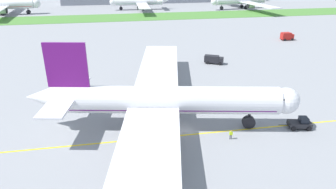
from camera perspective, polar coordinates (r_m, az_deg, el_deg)
name	(u,v)px	position (r m, az deg, el deg)	size (l,w,h in m)	color
ground_plane	(184,130)	(56.82, 2.93, -6.58)	(600.00, 600.00, 0.00)	gray
apron_taxi_line	(186,135)	(55.28, 3.36, -7.53)	(280.00, 0.36, 0.01)	yellow
grass_median_strip	(134,17)	(172.56, -6.40, 14.14)	(320.00, 24.00, 0.10)	#4C8438
airliner_foreground	(161,101)	(55.18, -1.27, -1.14)	(48.85, 78.34, 16.04)	white
pushback_tug	(300,123)	(61.88, 23.40, -4.93)	(5.97, 3.15, 2.22)	#26262B
ground_crew_wingwalker_port	(231,134)	(54.57, 11.64, -7.19)	(0.60, 0.37, 1.75)	black
service_truck_baggage_loader	(214,59)	(93.22, 8.51, 6.51)	(5.86, 4.28, 2.46)	black
service_truck_fuel_bowser	(287,36)	(128.98, 21.28, 10.10)	(4.66, 2.67, 2.95)	#B21E19
parked_airliner_far_centre	(6,5)	(200.01, -28.01, 14.53)	(37.34, 56.54, 16.27)	white
parked_airliner_far_right	(140,2)	(198.41, -5.32, 16.81)	(36.76, 56.90, 13.99)	white
parked_airliner_far_outer	(241,1)	(207.24, 13.51, 16.64)	(42.22, 67.10, 14.53)	white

